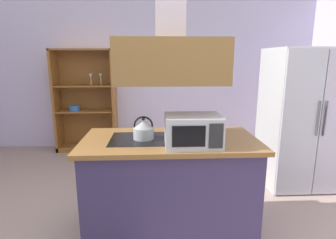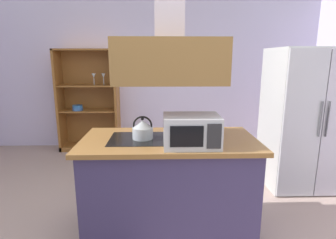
{
  "view_description": "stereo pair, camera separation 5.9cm",
  "coord_description": "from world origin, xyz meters",
  "px_view_note": "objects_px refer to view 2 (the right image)",
  "views": [
    {
      "loc": [
        0.05,
        -2.03,
        1.61
      ],
      "look_at": [
        0.19,
        0.68,
        1.0
      ],
      "focal_mm": 28.87,
      "sensor_mm": 36.0,
      "label": 1
    },
    {
      "loc": [
        0.11,
        -2.03,
        1.61
      ],
      "look_at": [
        0.19,
        0.68,
        1.0
      ],
      "focal_mm": 28.87,
      "sensor_mm": 36.0,
      "label": 2
    }
  ],
  "objects_px": {
    "cutting_board": "(196,134)",
    "microwave": "(191,131)",
    "dish_cabinet": "(89,106)",
    "kettle": "(143,129)",
    "refrigerator": "(305,119)"
  },
  "relations": [
    {
      "from": "kettle",
      "to": "microwave",
      "type": "distance_m",
      "value": 0.47
    },
    {
      "from": "cutting_board",
      "to": "microwave",
      "type": "distance_m",
      "value": 0.36
    },
    {
      "from": "dish_cabinet",
      "to": "cutting_board",
      "type": "relative_size",
      "value": 5.23
    },
    {
      "from": "cutting_board",
      "to": "refrigerator",
      "type": "bearing_deg",
      "value": 27.5
    },
    {
      "from": "cutting_board",
      "to": "microwave",
      "type": "xyz_separation_m",
      "value": [
        -0.08,
        -0.33,
        0.12
      ]
    },
    {
      "from": "kettle",
      "to": "cutting_board",
      "type": "bearing_deg",
      "value": 13.77
    },
    {
      "from": "dish_cabinet",
      "to": "cutting_board",
      "type": "xyz_separation_m",
      "value": [
        1.61,
        -2.33,
        0.12
      ]
    },
    {
      "from": "refrigerator",
      "to": "dish_cabinet",
      "type": "xyz_separation_m",
      "value": [
        -3.09,
        1.56,
        -0.09
      ]
    },
    {
      "from": "refrigerator",
      "to": "cutting_board",
      "type": "bearing_deg",
      "value": -152.5
    },
    {
      "from": "refrigerator",
      "to": "cutting_board",
      "type": "distance_m",
      "value": 1.66
    },
    {
      "from": "kettle",
      "to": "dish_cabinet",
      "type": "bearing_deg",
      "value": 114.35
    },
    {
      "from": "dish_cabinet",
      "to": "microwave",
      "type": "height_order",
      "value": "dish_cabinet"
    },
    {
      "from": "kettle",
      "to": "cutting_board",
      "type": "xyz_separation_m",
      "value": [
        0.5,
        0.12,
        -0.08
      ]
    },
    {
      "from": "cutting_board",
      "to": "kettle",
      "type": "bearing_deg",
      "value": -166.23
    },
    {
      "from": "refrigerator",
      "to": "microwave",
      "type": "bearing_deg",
      "value": -144.75
    }
  ]
}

